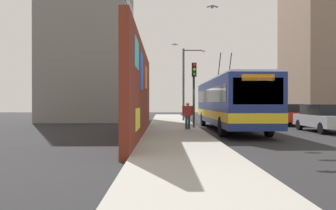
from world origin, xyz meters
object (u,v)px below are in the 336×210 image
traffic_light (194,84)px  parked_car_dark_gray (262,112)px  city_bus (230,102)px  parked_car_red (286,114)px  street_lamp (186,79)px  pedestrian_at_curb (188,114)px  parked_car_silver (324,117)px

traffic_light → parked_car_dark_gray: bearing=-34.4°
city_bus → parked_car_red: city_bus is taller
traffic_light → street_lamp: street_lamp is taller
city_bus → street_lamp: street_lamp is taller
parked_car_red → pedestrian_at_curb: bearing=126.3°
city_bus → parked_car_silver: bearing=-103.0°
traffic_light → street_lamp: 8.85m
city_bus → traffic_light: city_bus is taller
parked_car_dark_gray → traffic_light: (-10.74, 7.35, 2.01)m
parked_car_silver → parked_car_red: bearing=0.0°
city_bus → pedestrian_at_curb: (-0.91, 2.62, -0.69)m
parked_car_dark_gray → traffic_light: 13.17m
parked_car_silver → pedestrian_at_curb: 7.83m
city_bus → parked_car_silver: 5.41m
city_bus → parked_car_red: (4.83, -5.20, -0.91)m
parked_car_dark_gray → parked_car_silver: bearing=180.0°
parked_car_red → street_lamp: street_lamp is taller
parked_car_silver → pedestrian_at_curb: pedestrian_at_curb is taller
parked_car_red → traffic_light: 8.88m
parked_car_silver → parked_car_dark_gray: same height
parked_car_dark_gray → traffic_light: traffic_light is taller
parked_car_dark_gray → street_lamp: 8.03m
parked_car_red → parked_car_silver: bearing=-180.0°
city_bus → parked_car_silver: (-1.20, -5.20, -0.91)m
parked_car_dark_gray → street_lamp: bearing=105.1°
parked_car_red → city_bus: bearing=132.9°
parked_car_dark_gray → city_bus: bearing=154.7°
pedestrian_at_curb → traffic_light: traffic_light is taller
city_bus → parked_car_silver: size_ratio=2.74×
parked_car_dark_gray → street_lamp: street_lamp is taller
street_lamp → parked_car_silver: bearing=-144.9°
street_lamp → parked_car_dark_gray: bearing=-74.9°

